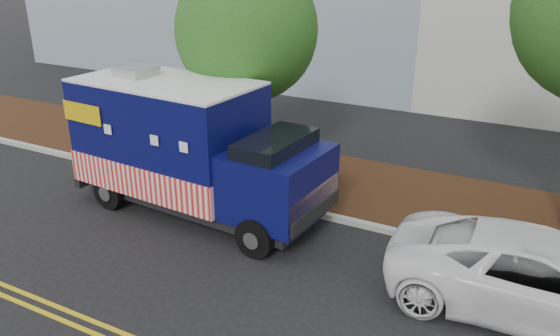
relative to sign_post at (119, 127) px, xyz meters
The scene contains 9 objects.
ground 5.20m from the sign_post, 22.70° to the right, with size 120.00×120.00×0.00m, color black.
curb 4.84m from the sign_post, ahead, with size 120.00×0.18×0.15m, color #9E9E99.
mulch_strip 5.05m from the sign_post, 18.31° to the left, with size 120.00×4.00×0.15m, color black.
centerline_near 8.02m from the sign_post, 53.90° to the right, with size 120.00×0.10×0.01m, color gold.
centerline_far 8.22m from the sign_post, 54.93° to the right, with size 120.00×0.10×0.01m, color gold.
tree_b 5.29m from the sign_post, 13.91° to the left, with size 3.97×3.97×6.31m.
sign_post is the anchor object (origin of this frame).
food_truck 4.31m from the sign_post, 22.66° to the right, with size 7.00×3.03×3.61m.
white_car 12.64m from the sign_post, 10.09° to the right, with size 2.59×5.63×1.56m, color white.
Camera 1 is at (7.50, -10.17, 6.47)m, focal length 35.00 mm.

